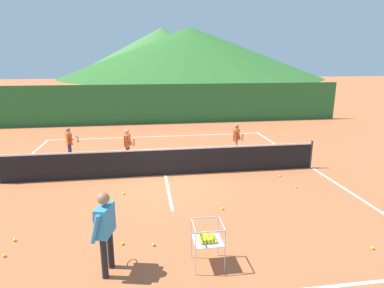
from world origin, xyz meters
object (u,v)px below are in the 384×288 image
at_px(tennis_ball_2, 154,245).
at_px(tennis_ball_3, 122,243).
at_px(ball_cart, 207,238).
at_px(tennis_ball_6, 222,209).
at_px(student_2, 237,137).
at_px(tennis_ball_0, 15,240).
at_px(student_0, 69,140).
at_px(tennis_ball_5, 296,187).
at_px(instructor, 105,225).
at_px(tennis_ball_4, 279,176).
at_px(student_1, 128,143).
at_px(tennis_net, 165,162).
at_px(tennis_ball_8, 372,248).
at_px(tennis_ball_1, 123,193).
at_px(tennis_ball_7, 4,256).

relative_size(tennis_ball_2, tennis_ball_3, 1.00).
height_order(ball_cart, tennis_ball_6, ball_cart).
relative_size(student_2, ball_cart, 1.50).
bearing_deg(tennis_ball_0, student_0, 90.48).
distance_m(ball_cart, tennis_ball_3, 2.05).
bearing_deg(student_2, tennis_ball_6, -109.96).
bearing_deg(tennis_ball_2, tennis_ball_5, 30.04).
distance_m(instructor, tennis_ball_2, 1.52).
xyz_separation_m(student_0, tennis_ball_4, (7.63, -3.27, -0.75)).
bearing_deg(student_1, tennis_ball_3, -89.06).
distance_m(tennis_net, tennis_ball_6, 3.28).
height_order(student_2, tennis_ball_2, student_2).
distance_m(student_1, tennis_ball_0, 6.05).
bearing_deg(tennis_net, student_2, 32.19).
distance_m(student_0, tennis_ball_0, 6.37).
xyz_separation_m(student_1, tennis_ball_8, (5.45, -7.02, -0.76)).
bearing_deg(ball_cart, tennis_ball_6, 69.20).
height_order(tennis_net, tennis_ball_1, tennis_net).
xyz_separation_m(student_0, tennis_ball_2, (3.14, -6.98, -0.75)).
distance_m(tennis_ball_5, tennis_ball_6, 2.93).
height_order(tennis_net, tennis_ball_5, tennis_net).
bearing_deg(tennis_ball_6, ball_cart, -110.80).
distance_m(instructor, tennis_ball_1, 3.86).
bearing_deg(student_2, tennis_ball_4, -73.98).
relative_size(instructor, ball_cart, 1.84).
bearing_deg(tennis_ball_4, tennis_ball_6, -139.42).
bearing_deg(tennis_ball_1, tennis_ball_5, -3.17).
distance_m(student_1, tennis_ball_5, 6.48).
bearing_deg(tennis_ball_1, tennis_ball_4, 8.02).
bearing_deg(tennis_ball_5, tennis_ball_2, -149.96).
bearing_deg(tennis_ball_5, tennis_ball_1, 176.83).
distance_m(student_0, tennis_ball_3, 7.30).
bearing_deg(tennis_net, tennis_ball_3, -106.07).
height_order(tennis_ball_5, tennis_ball_6, same).
bearing_deg(tennis_ball_4, tennis_ball_2, -140.45).
xyz_separation_m(tennis_ball_4, tennis_ball_8, (0.18, -4.53, 0.00)).
bearing_deg(student_1, ball_cart, -75.62).
relative_size(student_1, tennis_ball_1, 19.50).
bearing_deg(tennis_ball_4, student_0, 156.84).
bearing_deg(tennis_ball_7, instructor, -20.44).
bearing_deg(tennis_ball_8, tennis_ball_6, 139.79).
xyz_separation_m(instructor, tennis_ball_1, (0.08, 3.73, -0.96)).
xyz_separation_m(student_0, tennis_ball_6, (5.06, -5.47, -0.75)).
bearing_deg(ball_cart, tennis_ball_2, 140.75).
height_order(student_1, tennis_ball_8, student_1).
bearing_deg(student_1, tennis_ball_6, -60.14).
height_order(tennis_ball_2, tennis_ball_8, same).
bearing_deg(tennis_ball_3, tennis_net, 73.93).
relative_size(student_2, tennis_ball_3, 19.77).
height_order(ball_cart, tennis_ball_5, ball_cart).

